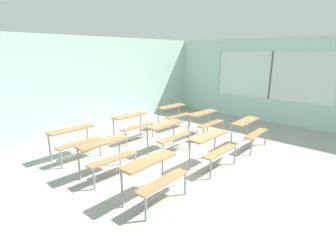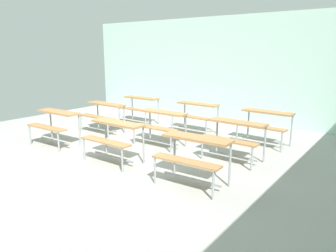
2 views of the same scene
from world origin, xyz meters
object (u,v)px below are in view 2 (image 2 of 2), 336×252
(desk_bench_r0c2, at_px, (193,150))
(desk_bench_r2c1, at_px, (195,111))
(desk_bench_r2c0, at_px, (139,104))
(desk_bench_r1c0, at_px, (103,111))
(desk_bench_r2c2, at_px, (265,120))
(desk_bench_r0c1, at_px, (114,132))
(desk_bench_r1c2, at_px, (234,131))
(desk_bench_r0c0, at_px, (55,120))
(desk_bench_r1c1, at_px, (160,120))

(desk_bench_r0c2, height_order, desk_bench_r2c1, same)
(desk_bench_r0c2, distance_m, desk_bench_r2c0, 4.51)
(desk_bench_r1c0, xyz_separation_m, desk_bench_r2c0, (0.00, 1.35, 0.00))
(desk_bench_r1c0, height_order, desk_bench_r2c1, same)
(desk_bench_r2c0, distance_m, desk_bench_r2c2, 3.65)
(desk_bench_r0c1, height_order, desk_bench_r2c1, same)
(desk_bench_r1c2, xyz_separation_m, desk_bench_r2c1, (-1.71, 1.40, 0.00))
(desk_bench_r0c0, relative_size, desk_bench_r0c1, 1.01)
(desk_bench_r1c0, height_order, desk_bench_r2c0, same)
(desk_bench_r0c2, xyz_separation_m, desk_bench_r2c1, (-1.69, 2.81, 0.00))
(desk_bench_r1c1, bearing_deg, desk_bench_r1c2, 1.03)
(desk_bench_r2c0, bearing_deg, desk_bench_r0c2, -37.60)
(desk_bench_r2c0, height_order, desk_bench_r2c2, same)
(desk_bench_r0c2, distance_m, desk_bench_r2c1, 3.28)
(desk_bench_r0c1, bearing_deg, desk_bench_r0c0, -179.68)
(desk_bench_r1c0, distance_m, desk_bench_r2c1, 2.32)
(desk_bench_r1c2, bearing_deg, desk_bench_r2c0, 160.57)
(desk_bench_r0c2, xyz_separation_m, desk_bench_r1c1, (-1.71, 1.39, 0.00))
(desk_bench_r2c2, bearing_deg, desk_bench_r0c2, -89.32)
(desk_bench_r2c0, bearing_deg, desk_bench_r0c1, -56.07)
(desk_bench_r2c1, distance_m, desk_bench_r2c2, 1.80)
(desk_bench_r1c0, bearing_deg, desk_bench_r1c2, 1.04)
(desk_bench_r1c1, bearing_deg, desk_bench_r0c0, -143.79)
(desk_bench_r0c2, relative_size, desk_bench_r1c2, 1.00)
(desk_bench_r0c2, distance_m, desk_bench_r1c2, 1.41)
(desk_bench_r2c0, bearing_deg, desk_bench_r1c1, -36.60)
(desk_bench_r0c2, relative_size, desk_bench_r2c0, 1.01)
(desk_bench_r0c0, xyz_separation_m, desk_bench_r1c0, (0.00, 1.39, 0.00))
(desk_bench_r0c1, distance_m, desk_bench_r1c0, 2.29)
(desk_bench_r2c1, bearing_deg, desk_bench_r0c1, -89.61)
(desk_bench_r1c1, height_order, desk_bench_r2c2, same)
(desk_bench_r1c1, xyz_separation_m, desk_bench_r1c2, (1.72, 0.03, 0.00))
(desk_bench_r1c1, relative_size, desk_bench_r2c2, 0.98)
(desk_bench_r2c0, bearing_deg, desk_bench_r1c2, -20.56)
(desk_bench_r0c0, height_order, desk_bench_r0c2, same)
(desk_bench_r1c0, height_order, desk_bench_r2c2, same)
(desk_bench_r2c1, height_order, desk_bench_r2c2, same)
(desk_bench_r0c1, height_order, desk_bench_r2c2, same)
(desk_bench_r1c0, height_order, desk_bench_r1c1, same)
(desk_bench_r1c2, distance_m, desk_bench_r2c2, 1.36)
(desk_bench_r1c0, relative_size, desk_bench_r1c2, 1.00)
(desk_bench_r1c0, xyz_separation_m, desk_bench_r2c1, (1.86, 1.38, 0.00))
(desk_bench_r0c1, bearing_deg, desk_bench_r1c0, 143.07)
(desk_bench_r0c1, height_order, desk_bench_r1c1, same)
(desk_bench_r1c2, height_order, desk_bench_r2c2, same)
(desk_bench_r1c1, relative_size, desk_bench_r2c0, 1.00)
(desk_bench_r0c0, xyz_separation_m, desk_bench_r0c2, (3.56, -0.04, 0.00))
(desk_bench_r0c0, bearing_deg, desk_bench_r1c1, 34.59)
(desk_bench_r1c1, xyz_separation_m, desk_bench_r2c1, (0.01, 1.42, 0.00))
(desk_bench_r1c0, xyz_separation_m, desk_bench_r1c2, (3.57, -0.02, 0.00))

